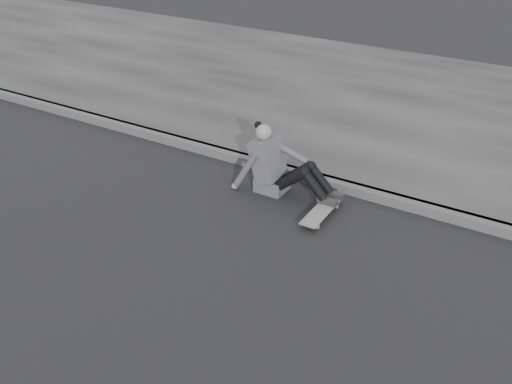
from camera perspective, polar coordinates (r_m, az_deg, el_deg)
ground at (r=5.93m, az=-11.68°, el=-7.73°), size 80.00×80.00×0.00m
curb at (r=7.66m, az=0.99°, el=2.69°), size 24.00×0.16×0.12m
sidewalk at (r=10.17m, az=9.64°, el=9.35°), size 24.00×6.00×0.12m
skateboard at (r=6.66m, az=6.58°, el=-1.90°), size 0.20×0.78×0.09m
seated_woman at (r=6.99m, az=2.12°, el=2.64°), size 1.38×0.46×0.88m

